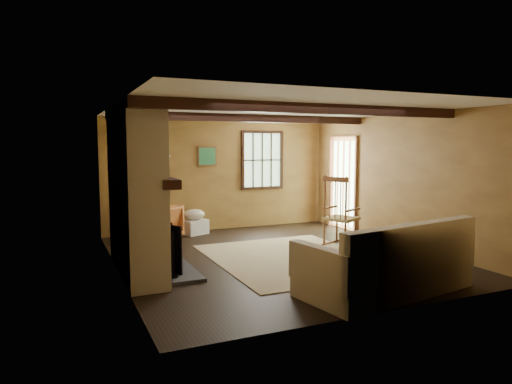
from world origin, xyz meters
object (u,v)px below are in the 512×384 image
fireplace (137,196)px  armchair (156,223)px  laundry_basket (194,227)px  sofa (389,266)px  rocking_chair (340,216)px

fireplace → armchair: fireplace is taller
fireplace → armchair: size_ratio=3.11×
armchair → laundry_basket: bearing=165.4°
sofa → fireplace: bearing=131.7°
rocking_chair → sofa: 2.68m
laundry_basket → armchair: armchair is taller
rocking_chair → laundry_basket: (-2.14, 2.11, -0.39)m
sofa → armchair: bearing=106.3°
rocking_chair → armchair: 3.48m
fireplace → armchair: bearing=71.6°
armchair → rocking_chair: bearing=112.4°
laundry_basket → armchair: size_ratio=0.65×
rocking_chair → laundry_basket: size_ratio=2.57×
fireplace → rocking_chair: fireplace is taller
sofa → laundry_basket: bearing=95.2°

